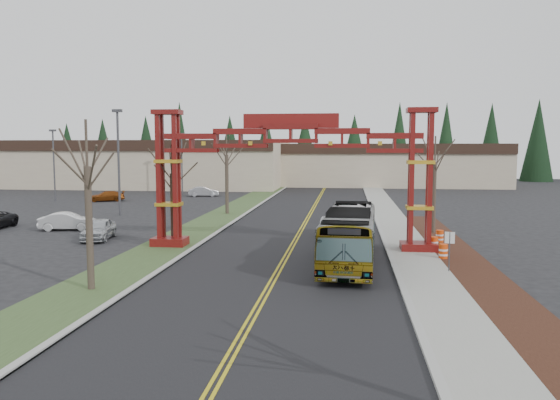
% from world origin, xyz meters
% --- Properties ---
extents(ground, '(200.00, 200.00, 0.00)m').
position_xyz_m(ground, '(0.00, 0.00, 0.00)').
color(ground, black).
rests_on(ground, ground).
extents(road, '(12.00, 110.00, 0.02)m').
position_xyz_m(road, '(0.00, 25.00, 0.01)').
color(road, black).
rests_on(road, ground).
extents(lane_line_left, '(0.12, 100.00, 0.01)m').
position_xyz_m(lane_line_left, '(-0.12, 25.00, 0.03)').
color(lane_line_left, gold).
rests_on(lane_line_left, road).
extents(lane_line_right, '(0.12, 100.00, 0.01)m').
position_xyz_m(lane_line_right, '(0.12, 25.00, 0.03)').
color(lane_line_right, gold).
rests_on(lane_line_right, road).
extents(curb_right, '(0.30, 110.00, 0.15)m').
position_xyz_m(curb_right, '(6.15, 25.00, 0.07)').
color(curb_right, '#A2A39D').
rests_on(curb_right, ground).
extents(sidewalk_right, '(2.60, 110.00, 0.14)m').
position_xyz_m(sidewalk_right, '(7.60, 25.00, 0.08)').
color(sidewalk_right, gray).
rests_on(sidewalk_right, ground).
extents(landscape_strip, '(2.60, 50.00, 0.12)m').
position_xyz_m(landscape_strip, '(10.20, 10.00, 0.06)').
color(landscape_strip, black).
rests_on(landscape_strip, ground).
extents(grass_median, '(4.00, 110.00, 0.08)m').
position_xyz_m(grass_median, '(-8.00, 25.00, 0.04)').
color(grass_median, '#344A25').
rests_on(grass_median, ground).
extents(curb_left, '(0.30, 110.00, 0.15)m').
position_xyz_m(curb_left, '(-6.15, 25.00, 0.07)').
color(curb_left, '#A2A39D').
rests_on(curb_left, ground).
extents(gateway_arch, '(18.20, 1.60, 8.90)m').
position_xyz_m(gateway_arch, '(0.00, 18.00, 5.98)').
color(gateway_arch, '#5A0B0C').
rests_on(gateway_arch, ground).
extents(retail_building_west, '(46.00, 22.30, 7.50)m').
position_xyz_m(retail_building_west, '(-30.00, 71.96, 3.76)').
color(retail_building_west, '#B9A68D').
rests_on(retail_building_west, ground).
extents(retail_building_east, '(38.00, 20.30, 7.00)m').
position_xyz_m(retail_building_east, '(10.00, 79.95, 3.51)').
color(retail_building_east, '#B9A68D').
rests_on(retail_building_east, ground).
extents(conifer_treeline, '(116.10, 5.60, 13.00)m').
position_xyz_m(conifer_treeline, '(0.25, 92.00, 6.49)').
color(conifer_treeline, black).
rests_on(conifer_treeline, ground).
extents(transit_bus, '(3.26, 11.49, 3.17)m').
position_xyz_m(transit_bus, '(3.73, 14.00, 1.58)').
color(transit_bus, '#AFB2B7').
rests_on(transit_bus, ground).
extents(silver_sedan, '(1.89, 4.26, 1.36)m').
position_xyz_m(silver_sedan, '(2.39, 23.55, 0.68)').
color(silver_sedan, '#A5A8AD').
rests_on(silver_sedan, ground).
extents(parked_car_near_a, '(2.53, 4.63, 1.49)m').
position_xyz_m(parked_car_near_a, '(-13.84, 19.95, 0.75)').
color(parked_car_near_a, '#B8BCC0').
rests_on(parked_car_near_a, ground).
extents(parked_car_near_b, '(4.47, 2.41, 1.40)m').
position_xyz_m(parked_car_near_b, '(-18.24, 23.79, 0.70)').
color(parked_car_near_b, white).
rests_on(parked_car_near_b, ground).
extents(parked_car_mid_a, '(4.61, 3.35, 1.24)m').
position_xyz_m(parked_car_mid_a, '(-25.16, 45.83, 0.62)').
color(parked_car_mid_a, brown).
rests_on(parked_car_mid_a, ground).
extents(parked_car_far_a, '(4.16, 2.36, 1.30)m').
position_xyz_m(parked_car_far_a, '(-15.23, 53.42, 0.65)').
color(parked_car_far_a, '#B3B4BB').
rests_on(parked_car_far_a, ground).
extents(bare_tree_median_near, '(3.17, 3.17, 7.76)m').
position_xyz_m(bare_tree_median_near, '(-8.00, 6.88, 5.62)').
color(bare_tree_median_near, '#382D26').
rests_on(bare_tree_median_near, ground).
extents(bare_tree_median_mid, '(2.94, 2.94, 6.70)m').
position_xyz_m(bare_tree_median_mid, '(-8.00, 18.71, 4.73)').
color(bare_tree_median_mid, '#382D26').
rests_on(bare_tree_median_mid, ground).
extents(bare_tree_median_far, '(3.38, 3.38, 7.96)m').
position_xyz_m(bare_tree_median_far, '(-8.00, 35.24, 5.69)').
color(bare_tree_median_far, '#382D26').
rests_on(bare_tree_median_far, ground).
extents(bare_tree_right_far, '(2.96, 2.96, 7.33)m').
position_xyz_m(bare_tree_right_far, '(10.00, 25.39, 5.34)').
color(bare_tree_right_far, '#382D26').
rests_on(bare_tree_right_far, ground).
extents(light_pole_near, '(0.87, 0.43, 10.03)m').
position_xyz_m(light_pole_near, '(-17.94, 33.08, 5.80)').
color(light_pole_near, '#3F3F44').
rests_on(light_pole_near, ground).
extents(light_pole_mid, '(0.74, 0.37, 8.58)m').
position_xyz_m(light_pole_mid, '(-31.60, 45.68, 4.96)').
color(light_pole_mid, '#3F3F44').
rests_on(light_pole_mid, ground).
extents(light_pole_far, '(0.73, 0.36, 8.40)m').
position_xyz_m(light_pole_far, '(-19.13, 56.75, 4.86)').
color(light_pole_far, '#3F3F44').
rests_on(light_pole_far, ground).
extents(street_sign, '(0.49, 0.13, 2.18)m').
position_xyz_m(street_sign, '(8.82, 12.27, 1.57)').
color(street_sign, '#3F3F44').
rests_on(street_sign, ground).
extents(barrel_south, '(0.51, 0.51, 0.95)m').
position_xyz_m(barrel_south, '(9.10, 15.66, 0.47)').
color(barrel_south, '#EE450D').
rests_on(barrel_south, ground).
extents(barrel_mid, '(0.52, 0.52, 0.97)m').
position_xyz_m(barrel_mid, '(8.95, 18.09, 0.48)').
color(barrel_mid, '#EE450D').
rests_on(barrel_mid, ground).
extents(barrel_north, '(0.51, 0.51, 0.94)m').
position_xyz_m(barrel_north, '(9.78, 21.11, 0.47)').
color(barrel_north, '#EE450D').
rests_on(barrel_north, ground).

